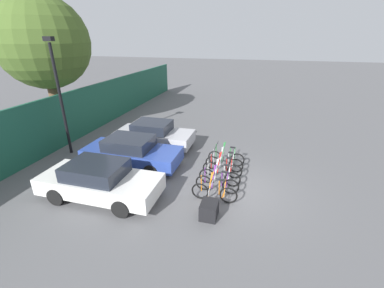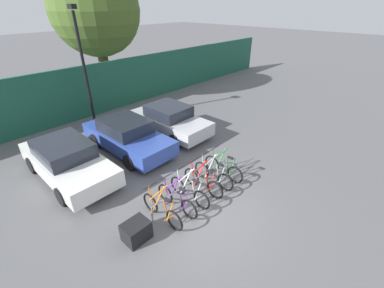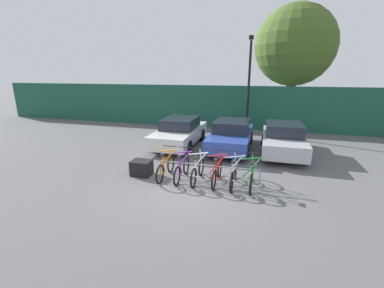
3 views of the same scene
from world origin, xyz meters
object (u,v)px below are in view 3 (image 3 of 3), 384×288
(car_white, at_px, (180,132))
(bicycle_purple, at_px, (182,169))
(bicycle_white, at_px, (198,171))
(tree_behind_hoarding, at_px, (295,46))
(cargo_crate, at_px, (142,168))
(car_blue, at_px, (231,135))
(bicycle_red, at_px, (217,173))
(lamp_post, at_px, (249,80))
(bike_rack, at_px, (208,167))
(bicycle_green, at_px, (252,176))
(bicycle_silver, at_px, (234,175))
(bicycle_orange, at_px, (166,168))
(car_silver, at_px, (283,139))

(car_white, bearing_deg, bicycle_purple, -70.71)
(bicycle_white, bearing_deg, tree_behind_hoarding, 72.31)
(cargo_crate, distance_m, tree_behind_hoarding, 13.17)
(car_blue, distance_m, tree_behind_hoarding, 8.54)
(bicycle_red, relative_size, tree_behind_hoarding, 0.22)
(lamp_post, xyz_separation_m, cargo_crate, (-3.13, -7.99, -2.88))
(car_white, bearing_deg, bicycle_white, -64.14)
(car_blue, height_order, cargo_crate, car_blue)
(bicycle_purple, xyz_separation_m, bicycle_red, (1.23, 0.00, 0.00))
(cargo_crate, bearing_deg, car_white, 88.95)
(bike_rack, xyz_separation_m, bicycle_red, (0.35, -0.15, -0.11))
(bicycle_purple, relative_size, car_white, 0.38)
(bike_rack, height_order, bicycle_green, bicycle_green)
(bicycle_silver, bearing_deg, bicycle_white, 179.67)
(bicycle_purple, bearing_deg, bicycle_silver, -2.84)
(bicycle_green, bearing_deg, bicycle_purple, -177.14)
(bicycle_red, bearing_deg, bicycle_silver, 0.57)
(bicycle_orange, height_order, lamp_post, lamp_post)
(bicycle_purple, xyz_separation_m, bicycle_silver, (1.78, 0.00, 0.00))
(car_blue, xyz_separation_m, cargo_crate, (-2.68, -4.21, -0.42))
(bicycle_white, relative_size, car_blue, 0.39)
(bicycle_silver, bearing_deg, cargo_crate, 179.88)
(lamp_post, height_order, tree_behind_hoarding, tree_behind_hoarding)
(car_white, distance_m, cargo_crate, 4.19)
(bicycle_white, bearing_deg, car_white, 116.76)
(bicycle_silver, bearing_deg, bicycle_red, 179.67)
(bicycle_orange, relative_size, bicycle_green, 1.00)
(bicycle_purple, bearing_deg, cargo_crate, 177.61)
(bicycle_white, bearing_deg, car_silver, 55.04)
(bicycle_orange, distance_m, cargo_crate, 0.93)
(bike_rack, height_order, car_blue, car_blue)
(bike_rack, distance_m, car_white, 4.64)
(lamp_post, relative_size, tree_behind_hoarding, 0.72)
(bicycle_purple, xyz_separation_m, bicycle_green, (2.36, 0.00, 0.00))
(bicycle_white, height_order, bicycle_silver, same)
(bicycle_silver, height_order, lamp_post, lamp_post)
(car_white, bearing_deg, cargo_crate, -91.05)
(bicycle_red, relative_size, bicycle_green, 1.00)
(bicycle_red, bearing_deg, lamp_post, 87.88)
(bike_rack, relative_size, bicycle_white, 2.05)
(bicycle_purple, height_order, bicycle_green, same)
(car_blue, height_order, tree_behind_hoarding, tree_behind_hoarding)
(bicycle_silver, height_order, car_silver, car_silver)
(bicycle_red, xyz_separation_m, tree_behind_hoarding, (2.96, 10.77, 4.85))
(car_white, bearing_deg, bicycle_red, -57.18)
(bicycle_green, bearing_deg, bicycle_red, -177.14)
(bicycle_silver, height_order, car_white, car_white)
(car_white, distance_m, lamp_post, 5.47)
(bicycle_white, distance_m, cargo_crate, 2.09)
(bike_rack, xyz_separation_m, lamp_post, (0.72, 7.83, 2.67))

